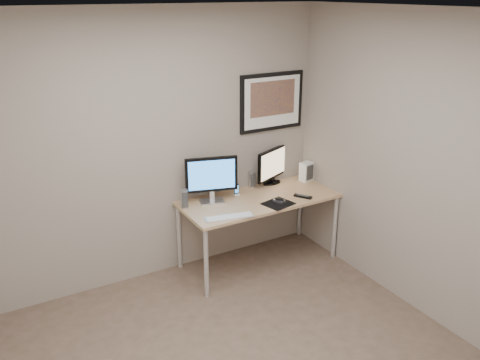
{
  "coord_description": "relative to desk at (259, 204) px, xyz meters",
  "views": [
    {
      "loc": [
        -1.53,
        -2.67,
        2.72
      ],
      "look_at": [
        0.63,
        1.1,
        1.08
      ],
      "focal_mm": 38.0,
      "sensor_mm": 36.0,
      "label": 1
    }
  ],
  "objects": [
    {
      "name": "fan_unit",
      "position": [
        0.72,
        0.17,
        0.17
      ],
      "size": [
        0.16,
        0.13,
        0.21
      ],
      "primitive_type": "cube",
      "rotation": [
        0.0,
        0.0,
        0.23
      ],
      "color": "white",
      "rests_on": "desk"
    },
    {
      "name": "room",
      "position": [
        -1.0,
        -0.9,
        0.98
      ],
      "size": [
        3.6,
        3.6,
        3.6
      ],
      "color": "white",
      "rests_on": "ground"
    },
    {
      "name": "keyboard",
      "position": [
        -0.49,
        -0.26,
        0.07
      ],
      "size": [
        0.47,
        0.21,
        0.02
      ],
      "primitive_type": "cube",
      "rotation": [
        0.0,
        0.0,
        -0.21
      ],
      "color": "silver",
      "rests_on": "desk"
    },
    {
      "name": "phone_dock",
      "position": [
        -0.15,
        0.19,
        0.12
      ],
      "size": [
        0.06,
        0.06,
        0.12
      ],
      "primitive_type": "cube",
      "rotation": [
        0.0,
        0.0,
        -0.06
      ],
      "color": "black",
      "rests_on": "desk"
    },
    {
      "name": "speaker_right",
      "position": [
        0.1,
        0.31,
        0.15
      ],
      "size": [
        0.07,
        0.07,
        0.17
      ],
      "primitive_type": "cylinder",
      "rotation": [
        0.0,
        0.0,
        -0.06
      ],
      "color": "#BCBCC1",
      "rests_on": "desk"
    },
    {
      "name": "mousepad",
      "position": [
        0.09,
        -0.22,
        0.07
      ],
      "size": [
        0.32,
        0.3,
        0.0
      ],
      "primitive_type": "cube",
      "rotation": [
        0.0,
        0.0,
        0.23
      ],
      "color": "black",
      "rests_on": "desk"
    },
    {
      "name": "framed_art",
      "position": [
        0.35,
        0.33,
        0.96
      ],
      "size": [
        0.75,
        0.04,
        0.6
      ],
      "color": "black",
      "rests_on": "room"
    },
    {
      "name": "desk",
      "position": [
        0.0,
        0.0,
        0.0
      ],
      "size": [
        1.6,
        0.7,
        0.73
      ],
      "color": "#A87151",
      "rests_on": "floor"
    },
    {
      "name": "mouse",
      "position": [
        0.12,
        -0.19,
        0.09
      ],
      "size": [
        0.1,
        0.13,
        0.04
      ],
      "primitive_type": "ellipsoid",
      "rotation": [
        0.0,
        0.0,
        0.33
      ],
      "color": "black",
      "rests_on": "mousepad"
    },
    {
      "name": "monitor_large",
      "position": [
        -0.46,
        0.15,
        0.33
      ],
      "size": [
        0.5,
        0.23,
        0.47
      ],
      "rotation": [
        0.0,
        0.0,
        -0.29
      ],
      "color": "#BCBCC1",
      "rests_on": "desk"
    },
    {
      "name": "remote",
      "position": [
        0.4,
        -0.21,
        0.08
      ],
      "size": [
        0.14,
        0.18,
        0.02
      ],
      "primitive_type": "cube",
      "rotation": [
        0.0,
        0.0,
        0.57
      ],
      "color": "black",
      "rests_on": "desk"
    },
    {
      "name": "speaker_left",
      "position": [
        -0.75,
        0.16,
        0.16
      ],
      "size": [
        0.09,
        0.09,
        0.19
      ],
      "primitive_type": "cylinder",
      "rotation": [
        0.0,
        0.0,
        -0.16
      ],
      "color": "#BCBCC1",
      "rests_on": "desk"
    },
    {
      "name": "monitor_tv",
      "position": [
        0.34,
        0.28,
        0.28
      ],
      "size": [
        0.47,
        0.23,
        0.4
      ],
      "rotation": [
        0.0,
        0.0,
        0.4
      ],
      "color": "black",
      "rests_on": "desk"
    }
  ]
}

